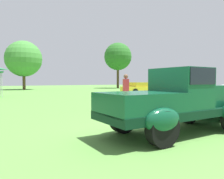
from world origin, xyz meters
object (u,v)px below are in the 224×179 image
object	(u,v)px
feature_pickup_truck	(178,100)
show_car_yellow	(141,89)
spectator_by_row	(154,89)
spectator_near_truck	(126,90)

from	to	relation	value
feature_pickup_truck	show_car_yellow	size ratio (longest dim) A/B	1.07
feature_pickup_truck	spectator_by_row	xyz separation A→B (m)	(4.11, 5.64, 0.05)
feature_pickup_truck	show_car_yellow	distance (m)	15.73
show_car_yellow	feature_pickup_truck	bearing A→B (deg)	-124.50
spectator_near_truck	show_car_yellow	bearing A→B (deg)	48.25
show_car_yellow	spectator_near_truck	xyz separation A→B (m)	(-7.51, -8.41, 0.31)
spectator_near_truck	spectator_by_row	bearing A→B (deg)	21.79
show_car_yellow	spectator_by_row	bearing A→B (deg)	-123.23
show_car_yellow	spectator_by_row	xyz separation A→B (m)	(-4.80, -7.33, 0.31)
feature_pickup_truck	spectator_by_row	distance (m)	6.98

